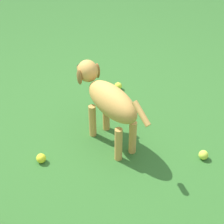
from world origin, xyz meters
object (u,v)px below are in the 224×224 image
at_px(tennis_ball_1, 106,93).
at_px(tennis_ball_3, 203,155).
at_px(tennis_ball_2, 118,86).
at_px(tennis_ball_0, 41,158).
at_px(dog, 108,99).

distance_m(tennis_ball_1, tennis_ball_3, 1.02).
relative_size(tennis_ball_2, tennis_ball_3, 1.00).
relative_size(tennis_ball_1, tennis_ball_2, 1.00).
bearing_deg(tennis_ball_0, tennis_ball_1, 139.58).
distance_m(tennis_ball_0, tennis_ball_3, 1.11).
bearing_deg(tennis_ball_3, tennis_ball_1, -150.10).
bearing_deg(tennis_ball_2, tennis_ball_3, 21.11).
bearing_deg(tennis_ball_1, tennis_ball_2, 125.37).
bearing_deg(dog, tennis_ball_0, 81.27).
bearing_deg(tennis_ball_3, tennis_ball_2, -158.89).
distance_m(tennis_ball_2, tennis_ball_3, 1.05).
distance_m(dog, tennis_ball_3, 0.76).
xyz_separation_m(tennis_ball_0, tennis_ball_2, (-0.78, 0.71, 0.00)).
xyz_separation_m(dog, tennis_ball_0, (0.13, -0.49, -0.33)).
height_order(tennis_ball_1, tennis_ball_2, same).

